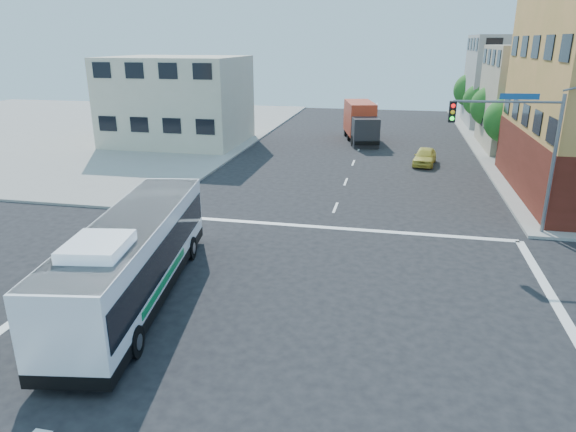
# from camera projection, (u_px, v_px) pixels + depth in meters

# --- Properties ---
(ground) EXTENTS (120.00, 120.00, 0.00)m
(ground) POSITION_uv_depth(u_px,v_px,m) (291.00, 318.00, 18.24)
(ground) COLOR black
(ground) RESTS_ON ground
(sidewalk_nw) EXTENTS (50.00, 50.00, 0.15)m
(sidewalk_nw) POSITION_uv_depth(u_px,v_px,m) (48.00, 128.00, 57.46)
(sidewalk_nw) COLOR gray
(sidewalk_nw) RESTS_ON ground
(building_east_near) EXTENTS (12.06, 10.06, 9.00)m
(building_east_near) POSITION_uv_depth(u_px,v_px,m) (559.00, 99.00, 44.94)
(building_east_near) COLOR tan
(building_east_near) RESTS_ON ground
(building_east_far) EXTENTS (12.06, 10.06, 10.00)m
(building_east_far) POSITION_uv_depth(u_px,v_px,m) (524.00, 82.00, 57.74)
(building_east_far) COLOR gray
(building_east_far) RESTS_ON ground
(building_west) EXTENTS (12.06, 10.06, 8.00)m
(building_west) POSITION_uv_depth(u_px,v_px,m) (178.00, 101.00, 48.03)
(building_west) COLOR beige
(building_west) RESTS_ON ground
(signal_mast_ne) EXTENTS (7.91, 1.13, 8.07)m
(signal_mast_ne) POSITION_uv_depth(u_px,v_px,m) (520.00, 136.00, 24.69)
(signal_mast_ne) COLOR slate
(signal_mast_ne) RESTS_ON ground
(street_tree_a) EXTENTS (3.60, 3.60, 5.53)m
(street_tree_a) POSITION_uv_depth(u_px,v_px,m) (509.00, 117.00, 40.62)
(street_tree_a) COLOR #362113
(street_tree_a) RESTS_ON ground
(street_tree_b) EXTENTS (3.80, 3.80, 5.79)m
(street_tree_b) POSITION_uv_depth(u_px,v_px,m) (493.00, 104.00, 47.97)
(street_tree_b) COLOR #362113
(street_tree_b) RESTS_ON ground
(street_tree_c) EXTENTS (3.40, 3.40, 5.29)m
(street_tree_c) POSITION_uv_depth(u_px,v_px,m) (480.00, 98.00, 55.47)
(street_tree_c) COLOR #362113
(street_tree_c) RESTS_ON ground
(street_tree_d) EXTENTS (4.00, 4.00, 6.03)m
(street_tree_d) POSITION_uv_depth(u_px,v_px,m) (471.00, 88.00, 62.74)
(street_tree_d) COLOR #362113
(street_tree_d) RESTS_ON ground
(transit_bus) EXTENTS (4.38, 12.15, 3.52)m
(transit_bus) POSITION_uv_depth(u_px,v_px,m) (134.00, 257.00, 19.08)
(transit_bus) COLOR black
(transit_bus) RESTS_ON ground
(box_truck) EXTENTS (4.10, 8.50, 3.68)m
(box_truck) POSITION_uv_depth(u_px,v_px,m) (361.00, 123.00, 49.94)
(box_truck) COLOR #26262B
(box_truck) RESTS_ON ground
(parked_car) EXTENTS (2.15, 4.13, 1.34)m
(parked_car) POSITION_uv_depth(u_px,v_px,m) (425.00, 156.00, 40.60)
(parked_car) COLOR #DCCB48
(parked_car) RESTS_ON ground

